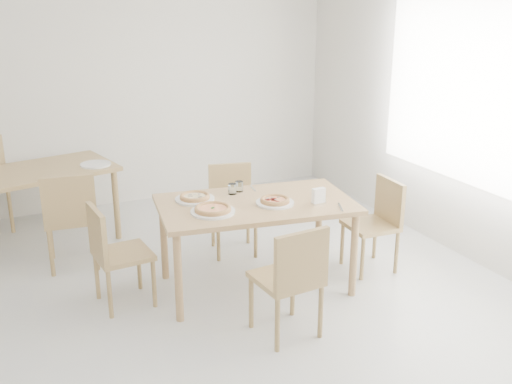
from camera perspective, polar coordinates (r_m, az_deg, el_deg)
name	(u,v)px	position (r m, az deg, el deg)	size (l,w,h in m)	color
main_table	(256,211)	(4.82, 0.00, -1.85)	(1.66, 1.09, 0.75)	tan
chair_south	(292,275)	(4.18, 3.48, -7.87)	(0.46, 0.46, 0.85)	tan
chair_north	(232,202)	(5.63, -2.30, -0.94)	(0.48, 0.48, 0.82)	tan
chair_west	(113,249)	(4.73, -13.49, -5.31)	(0.44, 0.44, 0.83)	tan
chair_east	(378,218)	(5.35, 11.57, -2.43)	(0.42, 0.42, 0.81)	tan
plate_margherita	(213,212)	(4.57, -4.13, -1.87)	(0.34, 0.34, 0.02)	white
plate_mushroom	(195,199)	(4.86, -5.85, -0.69)	(0.32, 0.32, 0.02)	white
plate_pepperoni	(275,203)	(4.75, 1.82, -1.04)	(0.30, 0.30, 0.02)	white
pizza_margherita	(213,209)	(4.57, -4.14, -1.61)	(0.34, 0.34, 0.03)	tan
pizza_mushroom	(195,197)	(4.85, -5.86, -0.43)	(0.26, 0.26, 0.03)	tan
pizza_pepperoni	(275,200)	(4.74, 1.82, -0.77)	(0.26, 0.26, 0.03)	tan
tumbler_a	(232,189)	(4.97, -2.27, 0.29)	(0.07, 0.07, 0.09)	white
tumbler_b	(239,186)	(5.04, -1.62, 0.54)	(0.07, 0.07, 0.09)	white
napkin_holder	(319,196)	(4.76, 5.98, -0.43)	(0.12, 0.06, 0.13)	silver
fork_a	(253,189)	(5.11, -0.28, 0.34)	(0.01, 0.17, 0.01)	silver
fork_b	(341,207)	(4.72, 8.05, -1.44)	(0.02, 0.20, 0.01)	silver
second_table	(37,179)	(6.06, -20.11, 1.19)	(1.54, 1.09, 0.75)	tan
chair_back_s	(70,214)	(5.45, -17.29, -1.99)	(0.49, 0.49, 0.89)	tan
chair_back_n	(7,173)	(6.82, -22.64, 1.68)	(0.63, 0.63, 0.93)	tan
plate_empty	(96,164)	(6.02, -15.03, 2.56)	(0.29, 0.29, 0.02)	white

